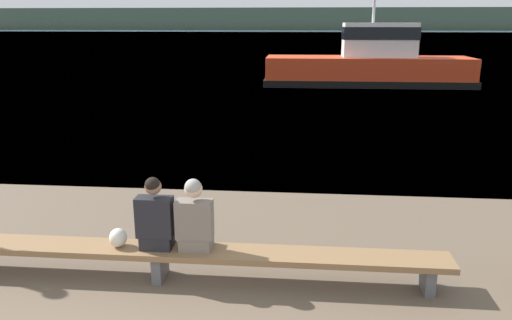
{
  "coord_description": "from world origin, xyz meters",
  "views": [
    {
      "loc": [
        1.5,
        -2.8,
        3.19
      ],
      "look_at": [
        0.71,
        5.84,
        0.77
      ],
      "focal_mm": 35.0,
      "sensor_mm": 36.0,
      "label": 1
    }
  ],
  "objects_px": {
    "person_left": "(155,218)",
    "person_right": "(195,218)",
    "shopping_bag": "(118,238)",
    "tugboat_red": "(370,66)",
    "bench_main": "(159,253)"
  },
  "relations": [
    {
      "from": "bench_main",
      "to": "shopping_bag",
      "type": "relative_size",
      "value": 29.75
    },
    {
      "from": "person_left",
      "to": "person_right",
      "type": "xyz_separation_m",
      "value": [
        0.5,
        -0.0,
        0.01
      ]
    },
    {
      "from": "person_left",
      "to": "tugboat_red",
      "type": "height_order",
      "value": "tugboat_red"
    },
    {
      "from": "bench_main",
      "to": "person_right",
      "type": "bearing_deg",
      "value": -0.43
    },
    {
      "from": "person_left",
      "to": "bench_main",
      "type": "bearing_deg",
      "value": 5.84
    },
    {
      "from": "bench_main",
      "to": "person_right",
      "type": "relative_size",
      "value": 7.71
    },
    {
      "from": "person_left",
      "to": "tugboat_red",
      "type": "relative_size",
      "value": 0.09
    },
    {
      "from": "person_left",
      "to": "shopping_bag",
      "type": "relative_size",
      "value": 3.88
    },
    {
      "from": "person_right",
      "to": "shopping_bag",
      "type": "relative_size",
      "value": 3.86
    },
    {
      "from": "bench_main",
      "to": "shopping_bag",
      "type": "height_order",
      "value": "shopping_bag"
    },
    {
      "from": "shopping_bag",
      "to": "tugboat_red",
      "type": "xyz_separation_m",
      "value": [
        5.71,
        20.68,
        0.44
      ]
    },
    {
      "from": "person_left",
      "to": "person_right",
      "type": "bearing_deg",
      "value": -0.09
    },
    {
      "from": "person_left",
      "to": "shopping_bag",
      "type": "bearing_deg",
      "value": -179.72
    },
    {
      "from": "person_right",
      "to": "tugboat_red",
      "type": "xyz_separation_m",
      "value": [
        4.71,
        20.68,
        0.15
      ]
    },
    {
      "from": "person_right",
      "to": "tugboat_red",
      "type": "height_order",
      "value": "tugboat_red"
    }
  ]
}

